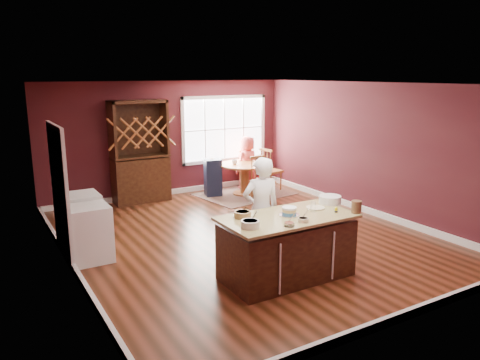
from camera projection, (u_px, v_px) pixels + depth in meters
name	position (u px, v px, depth m)	size (l,w,h in m)	color
room_shell	(245.00, 163.00, 8.12)	(7.00, 7.00, 7.00)	#622C19
window	(224.00, 129.00, 11.74)	(2.36, 0.10, 1.66)	white
doorway	(60.00, 195.00, 7.23)	(0.08, 1.26, 2.13)	white
kitchen_island	(287.00, 248.00, 6.65)	(1.90, 0.99, 0.92)	black
dining_table	(245.00, 173.00, 11.23)	(1.22, 1.22, 0.75)	#956423
baker	(261.00, 210.00, 7.15)	(0.60, 0.40, 1.65)	white
layer_cake	(289.00, 211.00, 6.56)	(0.29, 0.29, 0.12)	white
bowl_blue	(250.00, 224.00, 6.04)	(0.24, 0.24, 0.09)	white
bowl_yellow	(243.00, 214.00, 6.46)	(0.24, 0.24, 0.09)	#AF9040
bowl_pink	(289.00, 224.00, 6.10)	(0.15, 0.15, 0.05)	silver
bowl_olive	(303.00, 220.00, 6.28)	(0.15, 0.15, 0.06)	beige
drinking_glass	(313.00, 207.00, 6.72)	(0.08, 0.08, 0.15)	silver
dinner_plate	(315.00, 208.00, 6.91)	(0.28, 0.28, 0.02)	beige
white_tub	(330.00, 199.00, 7.18)	(0.34, 0.34, 0.12)	silver
stoneware_crock	(356.00, 207.00, 6.67)	(0.15, 0.15, 0.18)	#482E1A
toy_figurine	(336.00, 210.00, 6.69)	(0.05, 0.05, 0.08)	#DACD03
rug	(245.00, 194.00, 11.35)	(2.10, 1.63, 0.01)	brown
chair_east	(271.00, 169.00, 11.62)	(0.46, 0.43, 1.08)	#9A6631
chair_south	(263.00, 180.00, 10.50)	(0.45, 0.43, 1.07)	brown
chair_north	(241.00, 167.00, 12.16)	(0.41, 0.39, 0.97)	brown
seated_woman	(248.00, 163.00, 11.75)	(0.66, 0.43, 1.34)	#C64444
high_chair	(213.00, 177.00, 11.14)	(0.37, 0.37, 0.93)	black
toddler	(210.00, 162.00, 11.09)	(0.18, 0.14, 0.26)	#8CA5BF
table_plate	(257.00, 163.00, 11.24)	(0.20, 0.20, 0.02)	beige
table_cup	(235.00, 162.00, 11.14)	(0.13, 0.13, 0.10)	silver
hutch	(140.00, 152.00, 10.47)	(1.25, 0.52, 2.29)	#301D0F
washer	(90.00, 233.00, 7.25)	(0.61, 0.59, 0.89)	white
dryer	(80.00, 221.00, 7.78)	(0.64, 0.62, 0.93)	silver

